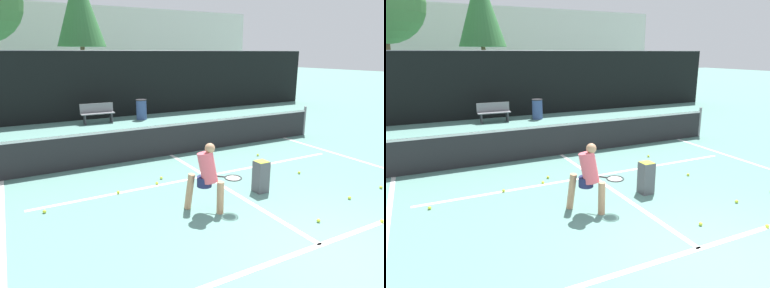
% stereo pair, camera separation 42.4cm
% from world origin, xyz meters
% --- Properties ---
extents(ground_plane, '(100.00, 100.00, 0.00)m').
position_xyz_m(ground_plane, '(0.00, 0.00, 0.00)').
color(ground_plane, slate).
extents(court_baseline_near, '(11.00, 0.10, 0.01)m').
position_xyz_m(court_baseline_near, '(0.00, 0.43, 0.00)').
color(court_baseline_near, white).
rests_on(court_baseline_near, ground).
extents(court_service_line, '(8.25, 0.10, 0.01)m').
position_xyz_m(court_service_line, '(0.00, 4.04, 0.00)').
color(court_service_line, white).
rests_on(court_service_line, ground).
extents(court_center_mark, '(0.10, 5.69, 0.01)m').
position_xyz_m(court_center_mark, '(0.00, 3.28, 0.00)').
color(court_center_mark, white).
rests_on(court_center_mark, ground).
extents(court_sideline_left, '(0.10, 6.69, 0.01)m').
position_xyz_m(court_sideline_left, '(-4.51, 3.28, 0.00)').
color(court_sideline_left, white).
rests_on(court_sideline_left, ground).
extents(court_sideline_right, '(0.10, 6.69, 0.01)m').
position_xyz_m(court_sideline_right, '(4.51, 3.28, 0.00)').
color(court_sideline_right, white).
rests_on(court_sideline_right, ground).
extents(net, '(11.09, 0.09, 1.07)m').
position_xyz_m(net, '(0.00, 6.12, 0.51)').
color(net, slate).
rests_on(net, ground).
extents(fence_back, '(24.00, 0.06, 3.10)m').
position_xyz_m(fence_back, '(0.00, 13.10, 1.54)').
color(fence_back, black).
rests_on(fence_back, ground).
extents(player_practicing, '(1.09, 0.80, 1.38)m').
position_xyz_m(player_practicing, '(-0.98, 2.37, 0.74)').
color(player_practicing, tan).
rests_on(player_practicing, ground).
extents(tennis_ball_scattered_0, '(0.07, 0.07, 0.07)m').
position_xyz_m(tennis_ball_scattered_0, '(-1.07, 4.39, 0.03)').
color(tennis_ball_scattered_0, '#D1E033').
rests_on(tennis_ball_scattered_0, ground).
extents(tennis_ball_scattered_1, '(0.07, 0.07, 0.07)m').
position_xyz_m(tennis_ball_scattered_1, '(1.95, 1.39, 0.03)').
color(tennis_ball_scattered_1, '#D1E033').
rests_on(tennis_ball_scattered_1, ground).
extents(tennis_ball_scattered_2, '(0.07, 0.07, 0.07)m').
position_xyz_m(tennis_ball_scattered_2, '(2.25, 4.78, 0.03)').
color(tennis_ball_scattered_2, '#D1E033').
rests_on(tennis_ball_scattered_2, ground).
extents(tennis_ball_scattered_3, '(0.07, 0.07, 0.07)m').
position_xyz_m(tennis_ball_scattered_3, '(-3.79, 3.78, 0.03)').
color(tennis_ball_scattered_3, '#D1E033').
rests_on(tennis_ball_scattered_3, ground).
extents(tennis_ball_scattered_4, '(0.07, 0.07, 0.07)m').
position_xyz_m(tennis_ball_scattered_4, '(0.81, 2.97, 0.03)').
color(tennis_ball_scattered_4, '#D1E033').
rests_on(tennis_ball_scattered_4, ground).
extents(tennis_ball_scattered_5, '(0.07, 0.07, 0.07)m').
position_xyz_m(tennis_ball_scattered_5, '(1.58, 0.43, 0.03)').
color(tennis_ball_scattered_5, '#D1E033').
rests_on(tennis_ball_scattered_5, ground).
extents(tennis_ball_scattered_6, '(0.07, 0.07, 0.07)m').
position_xyz_m(tennis_ball_scattered_6, '(-1.30, 4.11, 0.03)').
color(tennis_ball_scattered_6, '#D1E033').
rests_on(tennis_ball_scattered_6, ground).
extents(tennis_ball_scattered_7, '(0.07, 0.07, 0.07)m').
position_xyz_m(tennis_ball_scattered_7, '(0.40, 4.72, 0.03)').
color(tennis_ball_scattered_7, '#D1E033').
rests_on(tennis_ball_scattered_7, ground).
extents(tennis_ball_scattered_9, '(0.07, 0.07, 0.07)m').
position_xyz_m(tennis_ball_scattered_9, '(-2.26, 4.02, 0.03)').
color(tennis_ball_scattered_9, '#D1E033').
rests_on(tennis_ball_scattered_9, ground).
extents(tennis_ball_scattered_10, '(0.07, 0.07, 0.07)m').
position_xyz_m(tennis_ball_scattered_10, '(2.18, 3.05, 0.03)').
color(tennis_ball_scattered_10, '#D1E033').
rests_on(tennis_ball_scattered_10, ground).
extents(tennis_ball_scattered_11, '(0.07, 0.07, 0.07)m').
position_xyz_m(tennis_ball_scattered_11, '(0.57, 0.99, 0.03)').
color(tennis_ball_scattered_11, '#D1E033').
rests_on(tennis_ball_scattered_11, ground).
extents(ball_hopper, '(0.28, 0.28, 0.71)m').
position_xyz_m(ball_hopper, '(0.56, 2.63, 0.37)').
color(ball_hopper, '#4C4C51').
rests_on(ball_hopper, ground).
extents(courtside_bench, '(1.44, 0.43, 0.86)m').
position_xyz_m(courtside_bench, '(-0.75, 12.02, 0.46)').
color(courtside_bench, slate).
rests_on(courtside_bench, ground).
extents(trash_bin, '(0.50, 0.50, 0.92)m').
position_xyz_m(trash_bin, '(1.23, 11.92, 0.46)').
color(trash_bin, '#384C7F').
rests_on(trash_bin, ground).
extents(parked_car, '(1.76, 3.95, 1.51)m').
position_xyz_m(parked_car, '(3.59, 15.90, 0.64)').
color(parked_car, silver).
rests_on(parked_car, ground).
extents(tree_mid, '(3.03, 3.03, 8.07)m').
position_xyz_m(tree_mid, '(0.53, 20.48, 5.69)').
color(tree_mid, brown).
rests_on(tree_mid, ground).
extents(building_far, '(36.00, 2.40, 6.72)m').
position_xyz_m(building_far, '(0.00, 28.15, 3.36)').
color(building_far, beige).
rests_on(building_far, ground).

